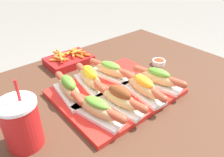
# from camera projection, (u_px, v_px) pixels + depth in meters

# --- Properties ---
(patio_table) EXTENTS (1.13, 0.92, 0.72)m
(patio_table) POSITION_uv_depth(u_px,v_px,m) (125.00, 154.00, 1.02)
(patio_table) COLOR #4C2D1E
(patio_table) RESTS_ON ground_plane
(serving_tray) EXTENTS (0.42, 0.34, 0.02)m
(serving_tray) POSITION_uv_depth(u_px,v_px,m) (115.00, 92.00, 0.81)
(serving_tray) COLOR red
(serving_tray) RESTS_ON patio_table
(hot_dog_0) EXTENTS (0.10, 0.22, 0.07)m
(hot_dog_0) POSITION_uv_depth(u_px,v_px,m) (97.00, 108.00, 0.67)
(hot_dog_0) COLOR white
(hot_dog_0) RESTS_ON serving_tray
(hot_dog_1) EXTENTS (0.08, 0.22, 0.08)m
(hot_dog_1) POSITION_uv_depth(u_px,v_px,m) (120.00, 98.00, 0.71)
(hot_dog_1) COLOR white
(hot_dog_1) RESTS_ON serving_tray
(hot_dog_2) EXTENTS (0.08, 0.22, 0.07)m
(hot_dog_2) POSITION_uv_depth(u_px,v_px,m) (143.00, 87.00, 0.77)
(hot_dog_2) COLOR white
(hot_dog_2) RESTS_ON serving_tray
(hot_dog_3) EXTENTS (0.10, 0.22, 0.07)m
(hot_dog_3) POSITION_uv_depth(u_px,v_px,m) (158.00, 78.00, 0.82)
(hot_dog_3) COLOR white
(hot_dog_3) RESTS_ON serving_tray
(hot_dog_4) EXTENTS (0.08, 0.22, 0.08)m
(hot_dog_4) POSITION_uv_depth(u_px,v_px,m) (69.00, 88.00, 0.76)
(hot_dog_4) COLOR white
(hot_dog_4) RESTS_ON serving_tray
(hot_dog_5) EXTENTS (0.09, 0.22, 0.08)m
(hot_dog_5) POSITION_uv_depth(u_px,v_px,m) (90.00, 78.00, 0.81)
(hot_dog_5) COLOR white
(hot_dog_5) RESTS_ON serving_tray
(hot_dog_6) EXTENTS (0.10, 0.22, 0.07)m
(hot_dog_6) POSITION_uv_depth(u_px,v_px,m) (111.00, 70.00, 0.87)
(hot_dog_6) COLOR white
(hot_dog_6) RESTS_ON serving_tray
(sauce_bowl) EXTENTS (0.06, 0.06, 0.02)m
(sauce_bowl) POSITION_uv_depth(u_px,v_px,m) (159.00, 62.00, 1.01)
(sauce_bowl) COLOR white
(sauce_bowl) RESTS_ON patio_table
(drink_cup) EXTENTS (0.10, 0.10, 0.21)m
(drink_cup) POSITION_uv_depth(u_px,v_px,m) (21.00, 123.00, 0.58)
(drink_cup) COLOR red
(drink_cup) RESTS_ON patio_table
(fries_basket) EXTENTS (0.20, 0.14, 0.06)m
(fries_basket) POSITION_uv_depth(u_px,v_px,m) (69.00, 60.00, 1.01)
(fries_basket) COLOR #B21919
(fries_basket) RESTS_ON patio_table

